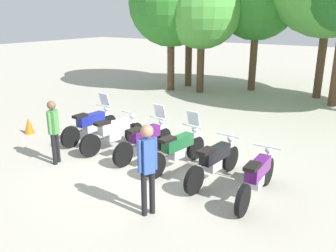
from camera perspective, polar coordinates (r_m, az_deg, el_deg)
ground_plane at (r=9.20m, az=-1.73°, el=-6.14°), size 80.00×80.00×0.00m
motorcycle_0 at (r=11.01m, az=-12.37°, el=0.35°), size 0.62×2.19×1.37m
motorcycle_1 at (r=10.13m, az=-8.79°, el=-1.03°), size 0.74×2.17×0.99m
motorcycle_2 at (r=9.46m, az=-3.76°, el=-2.10°), size 0.64×2.19×1.37m
motorcycle_3 at (r=8.79m, az=1.57°, el=-3.64°), size 0.68×2.18×1.37m
motorcycle_4 at (r=8.17m, az=7.52°, el=-5.60°), size 0.63×2.19×0.99m
motorcycle_5 at (r=7.60m, az=14.24°, el=-7.86°), size 0.62×2.19×0.99m
person_0 at (r=6.56m, az=-3.34°, el=-5.95°), size 0.32×0.39×1.82m
person_1 at (r=9.36m, az=-18.05°, el=-0.23°), size 0.28×0.40×1.67m
tree_0 at (r=17.90m, az=0.49°, el=19.21°), size 4.10×4.10×6.28m
tree_2 at (r=17.41m, az=5.54°, el=18.53°), size 3.83×3.83×5.95m
traffic_cone at (r=12.27m, az=-21.62°, el=0.11°), size 0.32×0.32×0.55m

